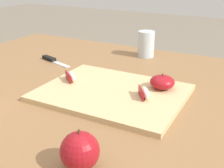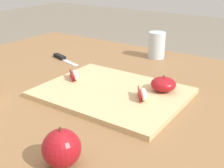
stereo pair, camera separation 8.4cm
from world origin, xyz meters
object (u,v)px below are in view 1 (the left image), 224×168
object	(u,v)px
paring_knife	(51,59)
whole_apple_red_delicious	(80,151)
apple_half_skin_up	(162,82)
apple_wedge_right	(145,93)
apple_wedge_left	(71,76)
cutting_board	(112,93)
drinking_glass_water	(146,44)

from	to	relation	value
paring_knife	whole_apple_red_delicious	xyz separation A→B (m)	(0.47, -0.49, 0.03)
paring_knife	apple_half_skin_up	bearing A→B (deg)	-10.51
apple_wedge_right	whole_apple_red_delicious	world-z (taller)	whole_apple_red_delicious
apple_half_skin_up	paring_knife	xyz separation A→B (m)	(-0.49, 0.09, -0.03)
apple_wedge_left	apple_wedge_right	bearing A→B (deg)	-1.71
apple_wedge_left	paring_knife	xyz separation A→B (m)	(-0.22, 0.17, -0.02)
apple_half_skin_up	paring_knife	distance (m)	0.50
apple_half_skin_up	whole_apple_red_delicious	bearing A→B (deg)	-93.10
apple_wedge_left	paring_knife	world-z (taller)	apple_wedge_left
apple_wedge_right	apple_wedge_left	bearing A→B (deg)	178.29
cutting_board	whole_apple_red_delicious	world-z (taller)	whole_apple_red_delicious
apple_wedge_left	drinking_glass_water	size ratio (longest dim) A/B	0.58
paring_knife	apple_wedge_left	bearing A→B (deg)	-37.43
apple_wedge_left	apple_half_skin_up	bearing A→B (deg)	15.30
cutting_board	apple_wedge_left	xyz separation A→B (m)	(-0.15, 0.01, 0.02)
apple_half_skin_up	apple_wedge_right	xyz separation A→B (m)	(-0.02, -0.08, -0.01)
apple_half_skin_up	paring_knife	bearing A→B (deg)	169.49
paring_knife	apple_wedge_right	bearing A→B (deg)	-20.32
apple_half_skin_up	apple_wedge_right	bearing A→B (deg)	-104.97
cutting_board	apple_half_skin_up	distance (m)	0.15
paring_knife	whole_apple_red_delicious	bearing A→B (deg)	-46.39
cutting_board	paring_knife	distance (m)	0.40
drinking_glass_water	apple_half_skin_up	bearing A→B (deg)	-60.74
cutting_board	paring_knife	bearing A→B (deg)	154.65
apple_half_skin_up	apple_wedge_left	world-z (taller)	apple_half_skin_up
apple_half_skin_up	paring_knife	size ratio (longest dim) A/B	0.46
apple_wedge_left	paring_knife	bearing A→B (deg)	142.57
apple_wedge_right	whole_apple_red_delicious	xyz separation A→B (m)	(0.00, -0.32, 0.01)
apple_wedge_right	drinking_glass_water	xyz separation A→B (m)	(-0.16, 0.41, 0.02)
whole_apple_red_delicious	drinking_glass_water	world-z (taller)	drinking_glass_water
apple_half_skin_up	apple_wedge_right	world-z (taller)	apple_half_skin_up
paring_knife	drinking_glass_water	distance (m)	0.39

